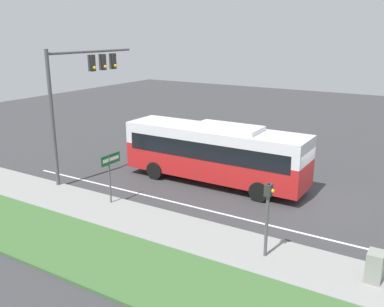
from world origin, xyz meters
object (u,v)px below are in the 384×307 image
object	(u,v)px
pedestrian_signal	(268,208)
utility_cabinet	(375,266)
street_sign	(110,168)
bus	(215,151)
signal_gantry	(80,84)

from	to	relation	value
pedestrian_signal	utility_cabinet	distance (m)	3.92
pedestrian_signal	street_sign	bearing A→B (deg)	83.52
bus	utility_cabinet	bearing A→B (deg)	-122.42
pedestrian_signal	bus	bearing A→B (deg)	41.79
signal_gantry	street_sign	xyz separation A→B (m)	(-2.42, -4.10, -3.46)
signal_gantry	utility_cabinet	xyz separation A→B (m)	(-3.02, -16.02, -4.63)
street_sign	utility_cabinet	world-z (taller)	street_sign
bus	utility_cabinet	xyz separation A→B (m)	(-5.82, -9.17, -1.21)
signal_gantry	street_sign	bearing A→B (deg)	-120.61
signal_gantry	bus	bearing A→B (deg)	-67.72
street_sign	utility_cabinet	size ratio (longest dim) A/B	2.47
bus	pedestrian_signal	bearing A→B (deg)	-138.21
street_sign	utility_cabinet	xyz separation A→B (m)	(-0.59, -11.92, -1.18)
bus	pedestrian_signal	size ratio (longest dim) A/B	3.50
bus	pedestrian_signal	xyz separation A→B (m)	(-6.17, -5.51, 0.15)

